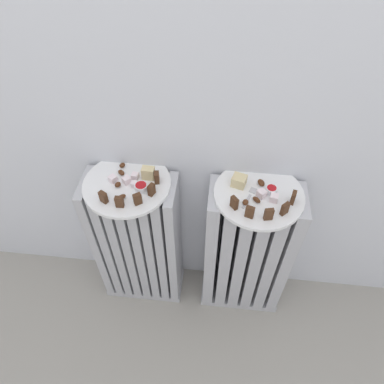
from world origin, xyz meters
TOP-DOWN VIEW (x-y plane):
  - ground_plane at (0.00, 0.00)m, footprint 6.00×6.00m
  - radiator_left at (-0.22, 0.28)m, footprint 0.34×0.16m
  - radiator_right at (0.22, 0.28)m, footprint 0.34×0.16m
  - plate_left at (-0.22, 0.28)m, footprint 0.29×0.29m
  - plate_right at (0.22, 0.28)m, footprint 0.29×0.29m
  - dark_cake_slice_left_0 at (-0.27, 0.19)m, footprint 0.03×0.03m
  - dark_cake_slice_left_1 at (-0.21, 0.18)m, footprint 0.03×0.02m
  - dark_cake_slice_left_2 at (-0.16, 0.20)m, footprint 0.03×0.03m
  - dark_cake_slice_left_3 at (-0.12, 0.24)m, footprint 0.02×0.03m
  - dark_cake_slice_left_4 at (-0.12, 0.30)m, footprint 0.02×0.03m
  - marble_cake_slice_left_0 at (-0.15, 0.31)m, footprint 0.04×0.03m
  - turkish_delight_left_0 at (-0.19, 0.27)m, footprint 0.02×0.02m
  - turkish_delight_left_1 at (-0.19, 0.30)m, footprint 0.02×0.02m
  - turkish_delight_left_2 at (-0.22, 0.28)m, footprint 0.03×0.03m
  - turkish_delight_left_3 at (-0.26, 0.28)m, footprint 0.03×0.03m
  - medjool_date_left_0 at (-0.24, 0.32)m, footprint 0.03×0.03m
  - medjool_date_left_1 at (-0.22, 0.21)m, footprint 0.03×0.03m
  - medjool_date_left_2 at (-0.25, 0.35)m, footprint 0.02×0.03m
  - medjool_date_left_3 at (-0.24, 0.26)m, footprint 0.03×0.03m
  - jam_bowl_left at (-0.16, 0.26)m, footprint 0.04×0.04m
  - dark_cake_slice_right_0 at (0.14, 0.21)m, footprint 0.03×0.03m
  - dark_cake_slice_right_1 at (0.18, 0.18)m, footprint 0.03×0.02m
  - dark_cake_slice_right_2 at (0.24, 0.18)m, footprint 0.03×0.02m
  - dark_cake_slice_right_3 at (0.29, 0.20)m, footprint 0.03×0.03m
  - dark_cake_slice_right_4 at (0.32, 0.25)m, footprint 0.02×0.03m
  - marble_cake_slice_right_0 at (0.15, 0.31)m, footprint 0.05×0.05m
  - turkish_delight_right_0 at (0.26, 0.25)m, footprint 0.03×0.03m
  - turkish_delight_right_1 at (0.22, 0.27)m, footprint 0.03×0.03m
  - medjool_date_right_0 at (0.17, 0.23)m, footprint 0.02×0.03m
  - medjool_date_right_1 at (0.22, 0.32)m, footprint 0.03×0.04m
  - medjool_date_right_2 at (0.21, 0.24)m, footprint 0.03×0.03m
  - jam_bowl_right at (0.25, 0.29)m, footprint 0.04×0.04m
  - fork at (0.19, 0.26)m, footprint 0.05×0.09m

SIDE VIEW (x-z plane):
  - ground_plane at x=0.00m, z-range 0.00..0.00m
  - radiator_left at x=-0.22m, z-range 0.00..0.67m
  - radiator_right at x=0.22m, z-range 0.00..0.67m
  - plate_left at x=-0.22m, z-range 0.68..0.69m
  - plate_right at x=0.22m, z-range 0.68..0.69m
  - fork at x=0.19m, z-range 0.69..0.69m
  - medjool_date_left_0 at x=-0.24m, z-range 0.69..0.70m
  - medjool_date_right_0 at x=0.17m, z-range 0.69..0.70m
  - medjool_date_left_2 at x=-0.25m, z-range 0.69..0.70m
  - medjool_date_left_3 at x=-0.24m, z-range 0.69..0.70m
  - medjool_date_left_1 at x=-0.22m, z-range 0.69..0.70m
  - medjool_date_right_2 at x=0.21m, z-range 0.69..0.71m
  - medjool_date_right_1 at x=0.22m, z-range 0.69..0.71m
  - turkish_delight_left_0 at x=-0.19m, z-range 0.69..0.71m
  - jam_bowl_right at x=0.25m, z-range 0.69..0.71m
  - turkish_delight_left_1 at x=-0.19m, z-range 0.69..0.71m
  - turkish_delight_left_3 at x=-0.26m, z-range 0.69..0.71m
  - jam_bowl_left at x=-0.16m, z-range 0.69..0.71m
  - turkish_delight_left_2 at x=-0.22m, z-range 0.69..0.71m
  - turkish_delight_right_1 at x=0.22m, z-range 0.69..0.71m
  - turkish_delight_right_0 at x=0.26m, z-range 0.69..0.71m
  - marble_cake_slice_right_0 at x=0.15m, z-range 0.69..0.73m
  - dark_cake_slice_left_0 at x=-0.27m, z-range 0.69..0.73m
  - dark_cake_slice_left_1 at x=-0.21m, z-range 0.69..0.73m
  - dark_cake_slice_left_2 at x=-0.16m, z-range 0.69..0.73m
  - dark_cake_slice_left_3 at x=-0.12m, z-range 0.69..0.73m
  - dark_cake_slice_left_4 at x=-0.12m, z-range 0.69..0.73m
  - marble_cake_slice_left_0 at x=-0.15m, z-range 0.69..0.73m
  - dark_cake_slice_right_0 at x=0.14m, z-range 0.69..0.73m
  - dark_cake_slice_right_1 at x=0.18m, z-range 0.69..0.73m
  - dark_cake_slice_right_2 at x=0.24m, z-range 0.69..0.73m
  - dark_cake_slice_right_3 at x=0.29m, z-range 0.69..0.73m
  - dark_cake_slice_right_4 at x=0.32m, z-range 0.69..0.73m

